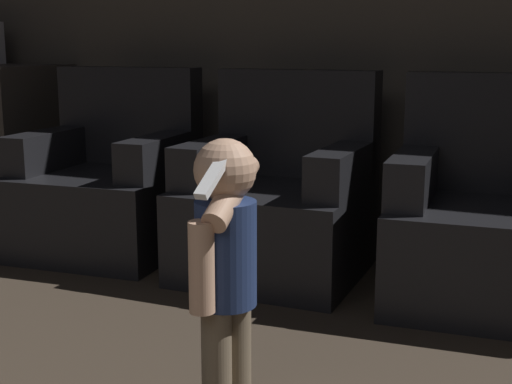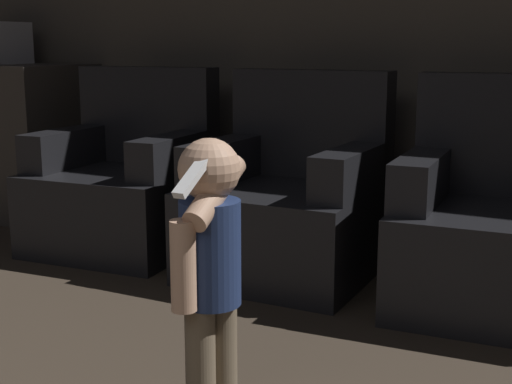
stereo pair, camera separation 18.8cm
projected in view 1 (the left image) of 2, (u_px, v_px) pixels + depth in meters
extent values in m
cube|color=#51493F|center=(358.00, 1.00, 3.77)|extent=(8.40, 0.05, 2.60)
cube|color=black|center=(104.00, 212.00, 3.73)|extent=(0.87, 0.85, 0.43)
cube|color=black|center=(130.00, 115.00, 3.93)|extent=(0.81, 0.23, 0.53)
cube|color=black|center=(48.00, 150.00, 3.77)|extent=(0.21, 0.64, 0.20)
cube|color=black|center=(158.00, 156.00, 3.57)|extent=(0.21, 0.64, 0.20)
cube|color=black|center=(275.00, 231.00, 3.36)|extent=(0.81, 0.80, 0.43)
cube|color=black|center=(298.00, 123.00, 3.54)|extent=(0.80, 0.17, 0.53)
cube|color=black|center=(213.00, 161.00, 3.41)|extent=(0.17, 0.63, 0.20)
cube|color=black|center=(342.00, 170.00, 3.17)|extent=(0.17, 0.63, 0.20)
cube|color=black|center=(488.00, 254.00, 2.98)|extent=(0.86, 0.84, 0.43)
cube|color=black|center=(497.00, 132.00, 3.17)|extent=(0.81, 0.22, 0.53)
cube|color=black|center=(413.00, 176.00, 3.02)|extent=(0.20, 0.64, 0.20)
cylinder|color=brown|center=(236.00, 350.00, 2.16)|extent=(0.09, 0.09, 0.33)
cylinder|color=brown|center=(217.00, 362.00, 2.08)|extent=(0.09, 0.09, 0.33)
cylinder|color=navy|center=(226.00, 253.00, 2.06)|extent=(0.18, 0.18, 0.31)
sphere|color=tan|center=(225.00, 170.00, 2.01)|extent=(0.18, 0.18, 0.18)
cylinder|color=tan|center=(202.00, 267.00, 1.97)|extent=(0.07, 0.07, 0.26)
cylinder|color=tan|center=(231.00, 192.00, 2.01)|extent=(0.07, 0.26, 0.19)
cube|color=white|center=(213.00, 176.00, 1.89)|extent=(0.04, 0.16, 0.10)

